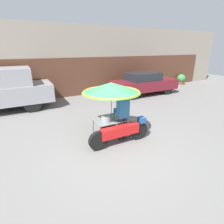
# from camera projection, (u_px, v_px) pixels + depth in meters

# --- Properties ---
(ground_plane) EXTENTS (36.00, 36.00, 0.00)m
(ground_plane) POSITION_uv_depth(u_px,v_px,m) (115.00, 146.00, 5.57)
(ground_plane) COLOR slate
(shopfront_building) EXTENTS (28.00, 2.06, 4.31)m
(shopfront_building) POSITION_uv_depth(u_px,v_px,m) (58.00, 61.00, 11.26)
(shopfront_building) COLOR gray
(shopfront_building) RESTS_ON ground
(vendor_motorcycle_cart) EXTENTS (2.12, 1.92, 1.92)m
(vendor_motorcycle_cart) POSITION_uv_depth(u_px,v_px,m) (112.00, 96.00, 5.65)
(vendor_motorcycle_cart) COLOR black
(vendor_motorcycle_cart) RESTS_ON ground
(vendor_person) EXTENTS (0.38, 0.22, 1.62)m
(vendor_person) POSITION_uv_depth(u_px,v_px,m) (123.00, 114.00, 5.72)
(vendor_person) COLOR #2D2D33
(vendor_person) RESTS_ON ground
(parked_car) EXTENTS (4.42, 1.69, 1.47)m
(parked_car) POSITION_uv_depth(u_px,v_px,m) (144.00, 83.00, 11.57)
(parked_car) COLOR black
(parked_car) RESTS_ON ground
(potted_plant) EXTENTS (0.67, 0.67, 0.86)m
(potted_plant) POSITION_uv_depth(u_px,v_px,m) (181.00, 79.00, 14.86)
(potted_plant) COLOR brown
(potted_plant) RESTS_ON ground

